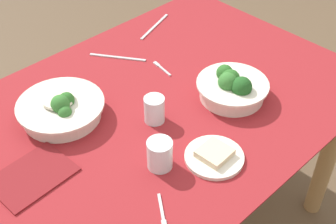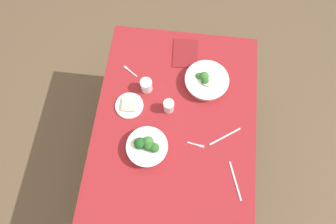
% 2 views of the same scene
% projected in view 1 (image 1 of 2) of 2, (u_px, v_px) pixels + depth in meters
% --- Properties ---
extents(dining_table, '(1.32, 0.97, 0.71)m').
position_uv_depth(dining_table, '(165.00, 124.00, 1.59)').
color(dining_table, maroon).
rests_on(dining_table, ground_plane).
extents(broccoli_bowl_far, '(0.24, 0.24, 0.10)m').
position_uv_depth(broccoli_bowl_far, '(232.00, 87.00, 1.51)').
color(broccoli_bowl_far, silver).
rests_on(broccoli_bowl_far, dining_table).
extents(broccoli_bowl_near, '(0.27, 0.27, 0.10)m').
position_uv_depth(broccoli_bowl_near, '(61.00, 109.00, 1.43)').
color(broccoli_bowl_near, silver).
rests_on(broccoli_bowl_near, dining_table).
extents(bread_side_plate, '(0.17, 0.17, 0.03)m').
position_uv_depth(bread_side_plate, '(214.00, 156.00, 1.31)').
color(bread_side_plate, silver).
rests_on(bread_side_plate, dining_table).
extents(water_glass_center, '(0.07, 0.07, 0.09)m').
position_uv_depth(water_glass_center, '(160.00, 154.00, 1.27)').
color(water_glass_center, silver).
rests_on(water_glass_center, dining_table).
extents(water_glass_side, '(0.06, 0.06, 0.09)m').
position_uv_depth(water_glass_side, '(154.00, 109.00, 1.42)').
color(water_glass_side, silver).
rests_on(water_glass_side, dining_table).
extents(fork_by_far_bowl, '(0.03, 0.10, 0.00)m').
position_uv_depth(fork_by_far_bowl, '(161.00, 68.00, 1.66)').
color(fork_by_far_bowl, '#B7B7BC').
rests_on(fork_by_far_bowl, dining_table).
extents(fork_by_near_bowl, '(0.07, 0.10, 0.00)m').
position_uv_depth(fork_by_near_bowl, '(162.00, 213.00, 1.17)').
color(fork_by_near_bowl, '#B7B7BC').
rests_on(fork_by_near_bowl, dining_table).
extents(table_knife_left, '(0.13, 0.18, 0.00)m').
position_uv_depth(table_knife_left, '(118.00, 57.00, 1.71)').
color(table_knife_left, '#B7B7BC').
rests_on(table_knife_left, dining_table).
extents(table_knife_right, '(0.21, 0.08, 0.00)m').
position_uv_depth(table_knife_right, '(155.00, 26.00, 1.88)').
color(table_knife_right, '#B7B7BC').
rests_on(table_knife_right, dining_table).
extents(napkin_folded_upper, '(0.22, 0.17, 0.01)m').
position_uv_depth(napkin_folded_upper, '(32.00, 176.00, 1.27)').
color(napkin_folded_upper, maroon).
rests_on(napkin_folded_upper, dining_table).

